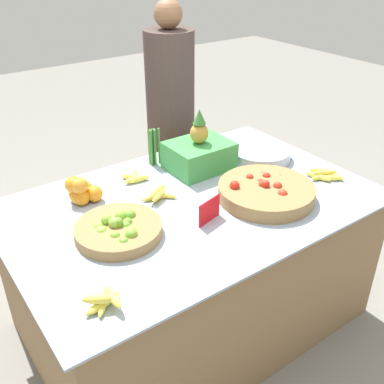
% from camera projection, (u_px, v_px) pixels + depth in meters
% --- Properties ---
extents(ground_plane, '(12.00, 12.00, 0.00)m').
position_uv_depth(ground_plane, '(192.00, 317.00, 2.62)').
color(ground_plane, gray).
extents(market_table, '(1.79, 1.17, 0.79)m').
position_uv_depth(market_table, '(192.00, 264.00, 2.42)').
color(market_table, olive).
rests_on(market_table, ground_plane).
extents(lime_bowl, '(0.38, 0.38, 0.09)m').
position_uv_depth(lime_bowl, '(119.00, 230.00, 1.95)').
color(lime_bowl, olive).
rests_on(lime_bowl, market_table).
extents(tomato_basket, '(0.48, 0.48, 0.11)m').
position_uv_depth(tomato_basket, '(266.00, 192.00, 2.23)').
color(tomato_basket, olive).
rests_on(tomato_basket, market_table).
extents(orange_pile, '(0.17, 0.15, 0.14)m').
position_uv_depth(orange_pile, '(81.00, 192.00, 2.19)').
color(orange_pile, orange).
rests_on(orange_pile, market_table).
extents(metal_bowl, '(0.35, 0.35, 0.06)m').
position_uv_depth(metal_bowl, '(260.00, 154.00, 2.62)').
color(metal_bowl, '#B7B7BF').
rests_on(metal_bowl, market_table).
extents(price_sign, '(0.14, 0.04, 0.11)m').
position_uv_depth(price_sign, '(209.00, 211.00, 2.04)').
color(price_sign, red).
rests_on(price_sign, market_table).
extents(produce_crate, '(0.34, 0.27, 0.35)m').
position_uv_depth(produce_crate, '(199.00, 153.00, 2.48)').
color(produce_crate, green).
rests_on(produce_crate, market_table).
extents(veg_bundle, '(0.07, 0.05, 0.21)m').
position_uv_depth(veg_bundle, '(153.00, 147.00, 2.52)').
color(veg_bundle, '#428438').
rests_on(veg_bundle, market_table).
extents(banana_bunch_front_right, '(0.15, 0.15, 0.06)m').
position_uv_depth(banana_bunch_front_right, '(104.00, 301.00, 1.57)').
color(banana_bunch_front_right, '#EFDB4C').
rests_on(banana_bunch_front_right, market_table).
extents(banana_bunch_front_center, '(0.16, 0.19, 0.05)m').
position_uv_depth(banana_bunch_front_center, '(324.00, 175.00, 2.42)').
color(banana_bunch_front_center, '#EFDB4C').
rests_on(banana_bunch_front_center, market_table).
extents(banana_bunch_back_center, '(0.15, 0.14, 0.03)m').
position_uv_depth(banana_bunch_back_center, '(134.00, 178.00, 2.40)').
color(banana_bunch_back_center, '#EFDB4C').
rests_on(banana_bunch_back_center, market_table).
extents(banana_bunch_front_left, '(0.17, 0.13, 0.06)m').
position_uv_depth(banana_bunch_front_left, '(159.00, 195.00, 2.22)').
color(banana_bunch_front_left, '#EFDB4C').
rests_on(banana_bunch_front_left, market_table).
extents(vendor_person, '(0.33, 0.33, 1.60)m').
position_uv_depth(vendor_person, '(171.00, 131.00, 3.14)').
color(vendor_person, '#473833').
rests_on(vendor_person, ground_plane).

